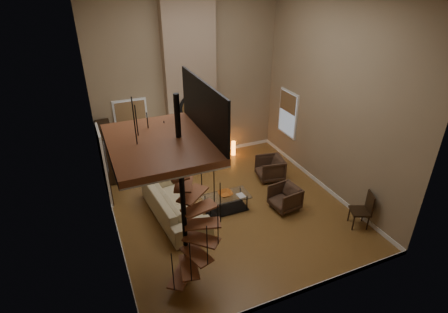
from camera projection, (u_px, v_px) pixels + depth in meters
name	position (u px, v px, depth m)	size (l,w,h in m)	color
ground	(230.00, 208.00, 9.78)	(6.00, 6.50, 0.01)	#9F6F33
back_wall	(188.00, 79.00, 11.13)	(6.00, 0.02, 5.50)	#957F60
front_wall	(311.00, 180.00, 5.85)	(6.00, 0.02, 5.50)	#957F60
left_wall	(100.00, 134.00, 7.45)	(0.02, 6.50, 5.50)	#957F60
right_wall	(332.00, 98.00, 9.53)	(0.02, 6.50, 5.50)	#957F60
baseboard_back	(192.00, 155.00, 12.38)	(6.00, 0.02, 0.12)	white
baseboard_front	(295.00, 294.00, 7.12)	(6.00, 0.02, 0.12)	white
baseboard_left	(119.00, 234.00, 8.71)	(0.02, 6.50, 0.12)	white
baseboard_right	(319.00, 183.00, 10.79)	(0.02, 6.50, 0.12)	white
chimney_breast	(190.00, 81.00, 10.97)	(1.60, 0.38, 5.50)	#9A7E64
hearth	(198.00, 165.00, 11.86)	(1.50, 0.60, 0.04)	black
firebox	(195.00, 147.00, 11.84)	(0.95, 0.02, 0.72)	black
mantel	(195.00, 132.00, 11.50)	(1.70, 0.18, 0.06)	white
mirror_frame	(193.00, 108.00, 11.17)	(0.94, 0.94, 0.10)	black
mirror_disc	(193.00, 108.00, 11.18)	(0.80, 0.80, 0.01)	white
vase_left	(178.00, 130.00, 11.27)	(0.24, 0.24, 0.25)	black
vase_right	(212.00, 125.00, 11.68)	(0.20, 0.20, 0.21)	#174E52
window_back	(132.00, 122.00, 10.97)	(1.02, 0.06, 1.52)	white
window_right	(288.00, 113.00, 11.67)	(0.06, 1.02, 1.52)	white
entry_door	(105.00, 166.00, 9.72)	(0.10, 1.05, 2.16)	white
loft	(165.00, 139.00, 6.09)	(1.70, 2.20, 1.09)	brown
spiral_stair	(184.00, 205.00, 6.87)	(1.47, 1.47, 4.06)	black
hutch	(108.00, 152.00, 10.66)	(0.38, 0.82, 1.83)	black
sofa	(174.00, 204.00, 9.27)	(2.57, 1.00, 0.75)	#C8B78B
armchair_near	(272.00, 168.00, 11.00)	(0.76, 0.79, 0.72)	#452D1F
armchair_far	(287.00, 197.00, 9.61)	(0.70, 0.72, 0.65)	#452D1F
coffee_table	(226.00, 201.00, 9.55)	(1.28, 0.66, 0.47)	silver
bowl	(225.00, 194.00, 9.49)	(0.39, 0.39, 0.10)	#CB6A23
book	(240.00, 196.00, 9.47)	(0.19, 0.25, 0.02)	gray
floor_lamp	(172.00, 140.00, 10.30)	(0.41, 0.41, 1.71)	black
accent_lamp	(233.00, 148.00, 12.45)	(0.14, 0.14, 0.52)	orange
side_chair	(364.00, 209.00, 8.86)	(0.59, 0.59, 0.97)	black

